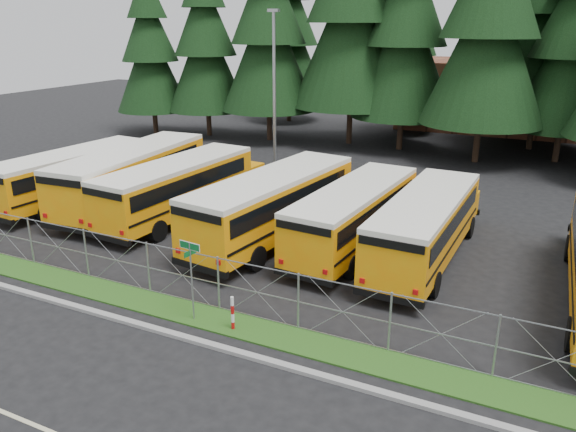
# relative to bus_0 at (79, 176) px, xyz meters

# --- Properties ---
(ground) EXTENTS (120.00, 120.00, 0.00)m
(ground) POSITION_rel_bus_0_xyz_m (14.51, -6.12, -1.43)
(ground) COLOR black
(ground) RESTS_ON ground
(curb) EXTENTS (50.00, 0.25, 0.12)m
(curb) POSITION_rel_bus_0_xyz_m (14.51, -9.22, -1.37)
(curb) COLOR gray
(curb) RESTS_ON ground
(grass_verge) EXTENTS (50.00, 1.40, 0.06)m
(grass_verge) POSITION_rel_bus_0_xyz_m (14.51, -7.82, -1.40)
(grass_verge) COLOR #224C15
(grass_verge) RESTS_ON ground
(chainlink_fence) EXTENTS (44.00, 0.10, 2.00)m
(chainlink_fence) POSITION_rel_bus_0_xyz_m (14.51, -7.12, -0.43)
(chainlink_fence) COLOR #95989D
(chainlink_fence) RESTS_ON ground
(brick_building) EXTENTS (22.00, 10.00, 6.00)m
(brick_building) POSITION_rel_bus_0_xyz_m (20.51, 33.88, 1.57)
(brick_building) COLOR brown
(brick_building) RESTS_ON ground
(bus_0) EXTENTS (3.47, 11.12, 2.87)m
(bus_0) POSITION_rel_bus_0_xyz_m (0.00, 0.00, 0.00)
(bus_0) COLOR orange
(bus_0) RESTS_ON ground
(bus_1) EXTENTS (3.65, 12.21, 3.16)m
(bus_1) POSITION_rel_bus_0_xyz_m (3.36, 0.84, 0.14)
(bus_1) COLOR orange
(bus_1) RESTS_ON ground
(bus_2) EXTENTS (3.41, 11.33, 2.93)m
(bus_2) POSITION_rel_bus_0_xyz_m (6.62, 0.41, 0.03)
(bus_2) COLOR orange
(bus_2) RESTS_ON ground
(bus_4) EXTENTS (4.23, 12.02, 3.08)m
(bus_4) POSITION_rel_bus_0_xyz_m (12.30, -0.21, 0.11)
(bus_4) COLOR orange
(bus_4) RESTS_ON ground
(bus_5) EXTENTS (3.33, 10.90, 2.82)m
(bus_5) POSITION_rel_bus_0_xyz_m (15.86, 0.40, -0.03)
(bus_5) COLOR orange
(bus_5) RESTS_ON ground
(bus_6) EXTENTS (2.90, 10.97, 2.86)m
(bus_6) POSITION_rel_bus_0_xyz_m (18.93, 0.26, -0.01)
(bus_6) COLOR orange
(bus_6) RESTS_ON ground
(street_sign) EXTENTS (0.84, 0.55, 2.81)m
(street_sign) POSITION_rel_bus_0_xyz_m (13.13, -8.10, 0.60)
(street_sign) COLOR #95989D
(street_sign) RESTS_ON ground
(striped_bollard) EXTENTS (0.11, 0.11, 1.20)m
(striped_bollard) POSITION_rel_bus_0_xyz_m (14.64, -8.09, -0.83)
(striped_bollard) COLOR #B20C0C
(striped_bollard) RESTS_ON ground
(light_standard) EXTENTS (0.70, 0.35, 10.14)m
(light_standard) POSITION_rel_bus_0_xyz_m (6.87, 10.08, 4.07)
(light_standard) COLOR #95989D
(light_standard) RESTS_ON ground
(conifer_0) EXTENTS (6.20, 6.20, 13.71)m
(conifer_0) POSITION_rel_bus_0_xyz_m (-9.01, 17.90, 5.42)
(conifer_0) COLOR black
(conifer_0) RESTS_ON ground
(conifer_1) EXTENTS (6.72, 6.72, 14.87)m
(conifer_1) POSITION_rel_bus_0_xyz_m (-4.16, 19.10, 6.00)
(conifer_1) COLOR black
(conifer_1) RESTS_ON ground
(conifer_2) EXTENTS (7.74, 7.74, 17.11)m
(conifer_2) POSITION_rel_bus_0_xyz_m (1.51, 19.60, 7.12)
(conifer_2) COLOR black
(conifer_2) RESTS_ON ground
(conifer_3) EXTENTS (9.32, 9.32, 20.61)m
(conifer_3) POSITION_rel_bus_0_xyz_m (7.98, 21.17, 8.87)
(conifer_3) COLOR black
(conifer_3) RESTS_ON ground
(conifer_4) EXTENTS (7.70, 7.70, 17.03)m
(conifer_4) POSITION_rel_bus_0_xyz_m (12.24, 20.84, 7.08)
(conifer_4) COLOR black
(conifer_4) RESTS_ON ground
(conifer_5) EXTENTS (8.39, 8.39, 18.55)m
(conifer_5) POSITION_rel_bus_0_xyz_m (18.20, 19.08, 7.84)
(conifer_5) COLOR black
(conifer_5) RESTS_ON ground
(conifer_6) EXTENTS (7.13, 7.13, 15.76)m
(conifer_6) POSITION_rel_bus_0_xyz_m (23.32, 21.59, 6.44)
(conifer_6) COLOR black
(conifer_6) RESTS_ON ground
(conifer_10) EXTENTS (7.24, 7.24, 16.02)m
(conifer_10) POSITION_rel_bus_0_xyz_m (-1.16, 28.85, 6.57)
(conifer_10) COLOR black
(conifer_10) RESTS_ON ground
(conifer_11) EXTENTS (6.69, 6.69, 14.79)m
(conifer_11) POSITION_rel_bus_0_xyz_m (10.57, 27.52, 5.96)
(conifer_11) COLOR black
(conifer_11) RESTS_ON ground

